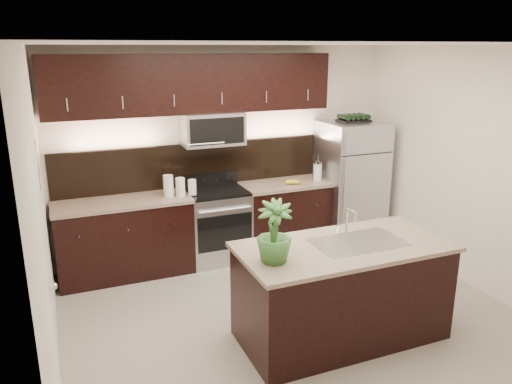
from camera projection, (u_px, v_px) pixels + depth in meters
ground at (292, 317)px, 5.14m from camera, size 4.50×4.50×0.00m
room_walls at (287, 158)px, 4.59m from camera, size 4.52×4.02×2.71m
counter_run at (202, 227)px, 6.34m from camera, size 3.51×0.65×0.94m
upper_fixtures at (196, 93)px, 6.01m from camera, size 3.49×0.40×1.66m
island at (342, 291)px, 4.68m from camera, size 1.96×0.96×0.94m
sink_faucet at (358, 240)px, 4.61m from camera, size 0.84×0.50×0.28m
refrigerator at (350, 183)px, 6.96m from camera, size 0.82×0.74×1.70m
wine_rack at (354, 118)px, 6.71m from camera, size 0.42×0.26×0.10m
plant at (274, 232)px, 4.12m from camera, size 0.37×0.37×0.53m
canisters at (177, 187)px, 6.01m from camera, size 0.39×0.14×0.26m
french_press at (318, 171)px, 6.72m from camera, size 0.12×0.12×0.34m
bananas at (288, 182)px, 6.56m from camera, size 0.23×0.20×0.06m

